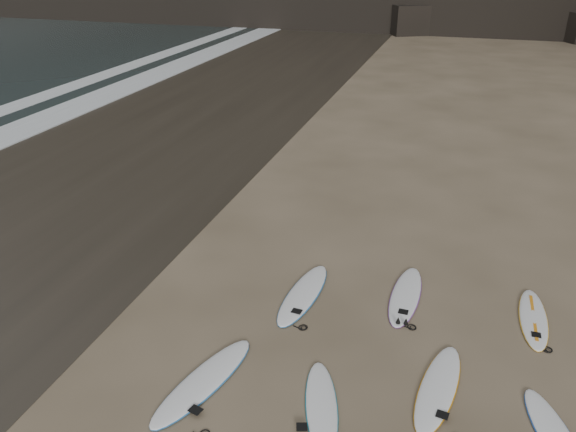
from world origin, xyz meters
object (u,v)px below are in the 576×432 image
at_px(surfboard_6, 406,295).
at_px(surfboard_7, 533,318).
at_px(surfboard_1, 321,405).
at_px(surfboard_5, 303,294).
at_px(surfboard_2, 438,387).
at_px(surfboard_0, 204,381).

xyz_separation_m(surfboard_6, surfboard_7, (2.71, -0.06, -0.00)).
xyz_separation_m(surfboard_1, surfboard_5, (-1.24, 3.21, 0.01)).
distance_m(surfboard_5, surfboard_7, 4.99).
height_order(surfboard_2, surfboard_5, surfboard_5).
relative_size(surfboard_6, surfboard_7, 1.12).
distance_m(surfboard_2, surfboard_6, 2.94).
bearing_deg(surfboard_7, surfboard_6, 178.74).
relative_size(surfboard_1, surfboard_2, 0.89).
bearing_deg(surfboard_5, surfboard_7, 11.55).
relative_size(surfboard_0, surfboard_6, 1.07).
bearing_deg(surfboard_6, surfboard_1, -102.13).
bearing_deg(surfboard_0, surfboard_7, 47.68).
relative_size(surfboard_2, surfboard_6, 0.99).
bearing_deg(surfboard_7, surfboard_2, -123.43).
bearing_deg(surfboard_7, surfboard_0, -147.05).
xyz_separation_m(surfboard_2, surfboard_5, (-3.15, 2.16, 0.00)).
height_order(surfboard_0, surfboard_6, surfboard_0).
bearing_deg(surfboard_6, surfboard_2, -69.58).
bearing_deg(surfboard_5, surfboard_0, -101.64).
distance_m(surfboard_2, surfboard_5, 3.82).
distance_m(surfboard_1, surfboard_2, 2.18).
height_order(surfboard_2, surfboard_7, surfboard_2).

